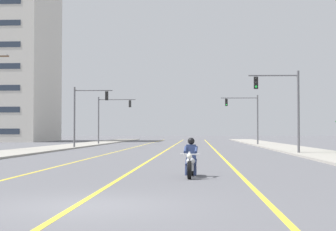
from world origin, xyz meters
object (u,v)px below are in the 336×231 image
Objects in this scene: motorcycle_with_rider at (191,161)px; traffic_signal_mid_right at (247,112)px; traffic_signal_near_left at (85,108)px; traffic_signal_mid_left at (109,113)px; traffic_signal_near_right at (284,100)px.

traffic_signal_mid_right is (6.44, 44.65, 3.49)m from motorcycle_with_rider.
traffic_signal_near_left is 14.83m from traffic_signal_mid_left.
traffic_signal_near_right and traffic_signal_near_left have the same top height.
traffic_signal_mid_right is (17.47, 12.43, 0.04)m from traffic_signal_near_left.
traffic_signal_mid_left is (-11.11, 47.04, 3.51)m from motorcycle_with_rider.
traffic_signal_mid_right is 17.71m from traffic_signal_mid_left.
traffic_signal_mid_right is at bearing 35.45° from traffic_signal_near_left.
traffic_signal_mid_left is (-17.55, 2.39, 0.02)m from traffic_signal_mid_right.
motorcycle_with_rider is 0.35× the size of traffic_signal_mid_right.
motorcycle_with_rider is at bearing -98.21° from traffic_signal_mid_right.
traffic_signal_near_right is 1.00× the size of traffic_signal_mid_right.
traffic_signal_near_right is 1.00× the size of traffic_signal_mid_left.
traffic_signal_near_right and traffic_signal_mid_left have the same top height.
traffic_signal_near_right is 1.00× the size of traffic_signal_near_left.
traffic_signal_mid_right is at bearing -7.76° from traffic_signal_mid_left.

